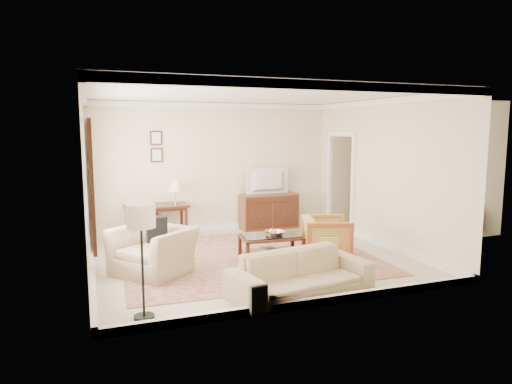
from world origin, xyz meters
TOP-DOWN VIEW (x-y plane):
  - room_shell at (0.00, 0.00)m, footprint 5.51×5.01m
  - annex_bedroom at (4.49, 1.15)m, footprint 3.00×2.70m
  - window_front at (-2.70, -0.70)m, footprint 0.12×1.56m
  - window_rear at (-2.70, 0.90)m, footprint 0.12×1.56m
  - doorway at (2.71, 1.50)m, footprint 0.10×1.12m
  - rug at (-0.05, 0.08)m, footprint 4.54×3.94m
  - writing_desk at (-1.40, 2.07)m, footprint 1.33×0.67m
  - desk_chair at (-1.54, 2.42)m, footprint 0.51×0.51m
  - desk_lamp at (-0.97, 2.07)m, footprint 0.32×0.32m
  - framed_prints at (-1.30, 2.47)m, footprint 0.25×0.04m
  - sideboard at (1.22, 2.21)m, footprint 1.33×0.51m
  - tv at (1.22, 2.19)m, footprint 1.00×0.57m
  - coffee_table at (0.28, -0.26)m, footprint 1.11×0.71m
  - fruit_bowl at (0.36, -0.30)m, footprint 0.42×0.42m
  - book_a at (0.18, -0.15)m, footprint 0.28×0.08m
  - book_b at (0.49, -0.38)m, footprint 0.28×0.04m
  - striped_armchair at (1.26, -0.50)m, footprint 0.98×1.01m
  - club_armchair at (-1.78, -0.33)m, footprint 1.31×1.36m
  - backpack at (-1.72, -0.33)m, footprint 0.33×0.38m
  - sofa at (0.03, -2.00)m, footprint 2.12×0.94m
  - floor_lamp at (-2.14, -2.09)m, footprint 0.35×0.35m

SIDE VIEW (x-z plane):
  - rug at x=-0.05m, z-range 0.00..0.01m
  - book_b at x=0.49m, z-range -0.02..0.36m
  - book_a at x=0.18m, z-range -0.01..0.37m
  - annex_bedroom at x=4.49m, z-range -1.11..1.79m
  - coffee_table at x=0.28m, z-range 0.12..0.57m
  - sofa at x=0.03m, z-range 0.00..0.80m
  - sideboard at x=1.22m, z-range 0.00..0.82m
  - striped_armchair at x=1.26m, z-range 0.00..0.83m
  - club_armchair at x=-1.78m, z-range 0.00..1.00m
  - fruit_bowl at x=0.36m, z-range 0.45..0.56m
  - desk_chair at x=-1.54m, z-range 0.00..1.05m
  - writing_desk at x=-1.40m, z-range 0.25..0.98m
  - backpack at x=-1.72m, z-range 0.55..0.95m
  - desk_lamp at x=-0.97m, z-range 0.73..1.23m
  - doorway at x=2.71m, z-range -0.05..2.20m
  - floor_lamp at x=-2.14m, z-range 0.46..1.88m
  - tv at x=1.22m, z-range 1.25..1.38m
  - window_front at x=-2.70m, z-range 0.65..2.45m
  - window_rear at x=-2.70m, z-range 0.65..2.45m
  - framed_prints at x=-1.30m, z-range 1.60..2.28m
  - room_shell at x=0.00m, z-range 1.02..3.93m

